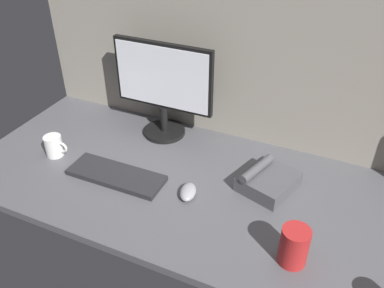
{
  "coord_description": "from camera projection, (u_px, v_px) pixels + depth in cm",
  "views": [
    {
      "loc": [
        44.06,
        -106.35,
        95.87
      ],
      "look_at": [
        -11.3,
        0.0,
        14.0
      ],
      "focal_mm": 37.81,
      "sensor_mm": 36.0,
      "label": 1
    }
  ],
  "objects": [
    {
      "name": "mug_ceramic_white",
      "position": [
        54.0,
        146.0,
        1.61
      ],
      "size": [
        10.19,
        6.98,
        8.66
      ],
      "color": "white",
      "rests_on": "ground_plane"
    },
    {
      "name": "ground_plane",
      "position": [
        202.0,
        186.0,
        1.5
      ],
      "size": [
        180.0,
        80.0,
        3.0
      ],
      "primitive_type": "cube",
      "color": "#515156"
    },
    {
      "name": "cubicle_wall_back",
      "position": [
        241.0,
        50.0,
        1.56
      ],
      "size": [
        180.0,
        5.0,
        75.93
      ],
      "color": "gray",
      "rests_on": "ground_plane"
    },
    {
      "name": "keyboard",
      "position": [
        116.0,
        175.0,
        1.51
      ],
      "size": [
        37.08,
        13.22,
        2.0
      ],
      "primitive_type": "cube",
      "rotation": [
        0.0,
        0.0,
        0.01
      ],
      "color": "#262628",
      "rests_on": "ground_plane"
    },
    {
      "name": "desk_phone",
      "position": [
        267.0,
        180.0,
        1.45
      ],
      "size": [
        21.94,
        23.24,
        8.8
      ],
      "color": "#4C4C51",
      "rests_on": "ground_plane"
    },
    {
      "name": "monitor",
      "position": [
        163.0,
        86.0,
        1.65
      ],
      "size": [
        42.86,
        18.0,
        40.71
      ],
      "color": "black",
      "rests_on": "ground_plane"
    },
    {
      "name": "mouse",
      "position": [
        188.0,
        192.0,
        1.42
      ],
      "size": [
        7.76,
        10.67,
        3.4
      ],
      "primitive_type": "ellipsoid",
      "rotation": [
        0.0,
        0.0,
        0.25
      ],
      "color": "#99999E",
      "rests_on": "ground_plane"
    },
    {
      "name": "mug_red_plastic",
      "position": [
        294.0,
        246.0,
        1.16
      ],
      "size": [
        8.42,
        8.42,
        12.46
      ],
      "color": "red",
      "rests_on": "ground_plane"
    }
  ]
}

